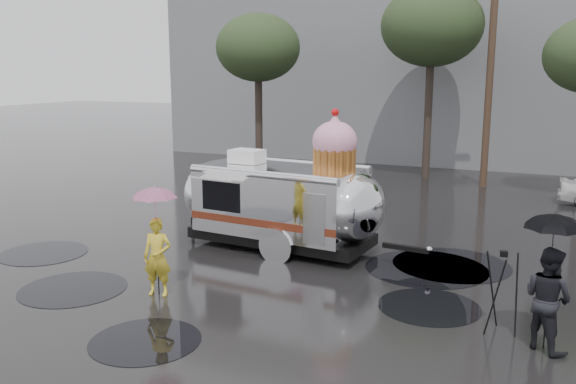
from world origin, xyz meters
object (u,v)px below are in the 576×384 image
at_px(airstream_trailer, 284,199).
at_px(tripod, 502,284).
at_px(person_left, 157,257).
at_px(person_right, 548,299).

distance_m(airstream_trailer, tripod, 6.54).
xyz_separation_m(person_left, tripod, (6.67, 0.90, 0.09)).
height_order(airstream_trailer, tripod, airstream_trailer).
relative_size(person_left, tripod, 1.07).
bearing_deg(airstream_trailer, person_left, -98.35).
bearing_deg(tripod, person_left, 175.80).
relative_size(person_right, tripod, 1.16).
height_order(airstream_trailer, person_left, airstream_trailer).
height_order(airstream_trailer, person_right, airstream_trailer).
distance_m(person_left, person_right, 7.44).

